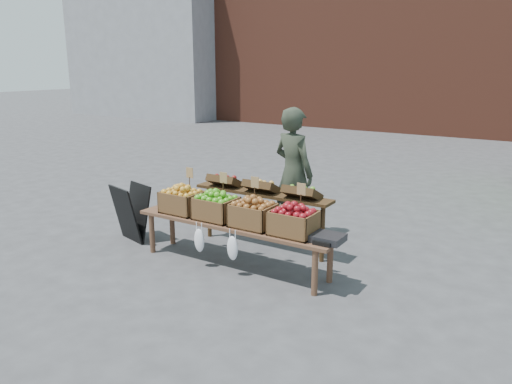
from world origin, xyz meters
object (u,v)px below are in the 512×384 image
Objects in this scene: chalkboard_sign at (131,213)px; crate_red_apples at (253,215)px; back_table at (262,212)px; crate_green_apples at (294,223)px; weighing_scale at (328,238)px; crate_golden_apples at (182,202)px; crate_russet_pears at (216,208)px; vendor at (293,173)px; display_bench at (234,245)px.

crate_red_apples is at bearing 14.94° from chalkboard_sign.
chalkboard_sign is 0.39× the size of back_table.
crate_green_apples is 1.47× the size of weighing_scale.
crate_golden_apples is 1.00× the size of crate_red_apples.
back_table is 4.20× the size of crate_russet_pears.
chalkboard_sign is (-1.82, -1.44, -0.53)m from vendor.
crate_golden_apples is at bearing 74.78° from vendor.
chalkboard_sign is 2.07m from crate_red_apples.
crate_russet_pears is 1.00× the size of crate_green_apples.
crate_russet_pears is at bearing 180.00° from crate_red_apples.
weighing_scale is (0.43, 0.00, -0.10)m from crate_green_apples.
back_table is 0.81m from crate_red_apples.
vendor is 2.29× the size of chalkboard_sign.
vendor is 3.76× the size of crate_red_apples.
crate_russet_pears is at bearing 93.43° from vendor.
chalkboard_sign is at bearing -157.36° from back_table.
vendor is 5.53× the size of weighing_scale.
vendor reaches higher than display_bench.
crate_russet_pears reaches higher than chalkboard_sign.
display_bench is 5.40× the size of crate_green_apples.
chalkboard_sign is 1.64× the size of crate_russet_pears.
vendor is 3.76× the size of crate_green_apples.
crate_green_apples is at bearing 134.51° from vendor.
weighing_scale reaches higher than display_bench.
chalkboard_sign is 2.41× the size of weighing_scale.
crate_red_apples is at bearing 0.00° from display_bench.
crate_green_apples is at bearing 0.00° from crate_russet_pears.
crate_green_apples is 0.44m from weighing_scale.
vendor is 1.69m from crate_golden_apples.
crate_golden_apples is at bearing 180.00° from crate_green_apples.
vendor is 0.70× the size of display_bench.
weighing_scale is at bearing -29.08° from back_table.
back_table is at bearing 72.24° from crate_russet_pears.
crate_russet_pears reaches higher than weighing_scale.
vendor is at bearing 53.13° from chalkboard_sign.
chalkboard_sign is 1.64× the size of crate_red_apples.
crate_green_apples is (0.78, -1.44, -0.23)m from vendor.
back_table is 4.20× the size of crate_golden_apples.
vendor reaches higher than crate_red_apples.
crate_golden_apples is at bearing 15.04° from chalkboard_sign.
crate_golden_apples is 1.00× the size of crate_green_apples.
vendor is 1.65m from crate_green_apples.
crate_green_apples is at bearing 14.93° from chalkboard_sign.
chalkboard_sign is at bearing -179.82° from crate_golden_apples.
chalkboard_sign is 1.64× the size of crate_golden_apples.
back_table is at bearing 42.69° from crate_golden_apples.
crate_green_apples is (0.55, 0.00, 0.00)m from crate_red_apples.
chalkboard_sign reaches higher than weighing_scale.
crate_russet_pears is 1.47× the size of weighing_scale.
crate_green_apples is at bearing 180.00° from weighing_scale.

